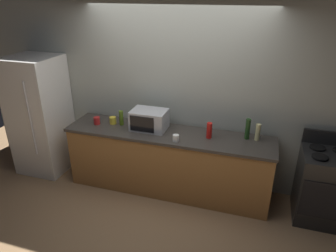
# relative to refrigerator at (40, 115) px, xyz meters

# --- Properties ---
(ground_plane) EXTENTS (8.00, 8.00, 0.00)m
(ground_plane) POSITION_rel_refrigerator_xyz_m (2.05, -0.40, -0.90)
(ground_plane) COLOR #93704C
(back_wall) EXTENTS (6.40, 0.10, 2.70)m
(back_wall) POSITION_rel_refrigerator_xyz_m (2.05, 0.41, 0.45)
(back_wall) COLOR #9EA399
(back_wall) RESTS_ON ground_plane
(counter_run) EXTENTS (2.84, 0.64, 0.90)m
(counter_run) POSITION_rel_refrigerator_xyz_m (2.05, 0.00, -0.45)
(counter_run) COLOR #9E6B38
(counter_run) RESTS_ON ground_plane
(refrigerator) EXTENTS (0.72, 0.73, 1.80)m
(refrigerator) POSITION_rel_refrigerator_xyz_m (0.00, 0.00, 0.00)
(refrigerator) COLOR white
(refrigerator) RESTS_ON ground_plane
(stove_range) EXTENTS (0.60, 0.61, 1.08)m
(stove_range) POSITION_rel_refrigerator_xyz_m (4.05, 0.00, -0.44)
(stove_range) COLOR black
(stove_range) RESTS_ON ground_plane
(microwave) EXTENTS (0.48, 0.35, 0.27)m
(microwave) POSITION_rel_refrigerator_xyz_m (1.76, 0.05, 0.13)
(microwave) COLOR #B7BABF
(microwave) RESTS_ON counter_run
(bottle_hot_sauce) EXTENTS (0.07, 0.07, 0.21)m
(bottle_hot_sauce) POSITION_rel_refrigerator_xyz_m (2.60, 0.01, 0.10)
(bottle_hot_sauce) COLOR red
(bottle_hot_sauce) RESTS_ON counter_run
(bottle_wine) EXTENTS (0.06, 0.06, 0.28)m
(bottle_wine) POSITION_rel_refrigerator_xyz_m (3.08, 0.14, 0.14)
(bottle_wine) COLOR #1E3F19
(bottle_wine) RESTS_ON counter_run
(bottle_vinegar) EXTENTS (0.06, 0.06, 0.22)m
(bottle_vinegar) POSITION_rel_refrigerator_xyz_m (3.20, 0.14, 0.11)
(bottle_vinegar) COLOR beige
(bottle_vinegar) RESTS_ON counter_run
(bottle_olive_oil) EXTENTS (0.06, 0.06, 0.21)m
(bottle_olive_oil) POSITION_rel_refrigerator_xyz_m (1.34, 0.06, 0.10)
(bottle_olive_oil) COLOR #4C6B19
(bottle_olive_oil) RESTS_ON counter_run
(mug_yellow) EXTENTS (0.10, 0.10, 0.10)m
(mug_yellow) POSITION_rel_refrigerator_xyz_m (1.20, 0.05, 0.05)
(mug_yellow) COLOR yellow
(mug_yellow) RESTS_ON counter_run
(mug_red) EXTENTS (0.09, 0.09, 0.11)m
(mug_red) POSITION_rel_refrigerator_xyz_m (0.99, -0.03, 0.05)
(mug_red) COLOR red
(mug_red) RESTS_ON counter_run
(mug_white) EXTENTS (0.08, 0.08, 0.09)m
(mug_white) POSITION_rel_refrigerator_xyz_m (2.22, -0.20, 0.04)
(mug_white) COLOR white
(mug_white) RESTS_ON counter_run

